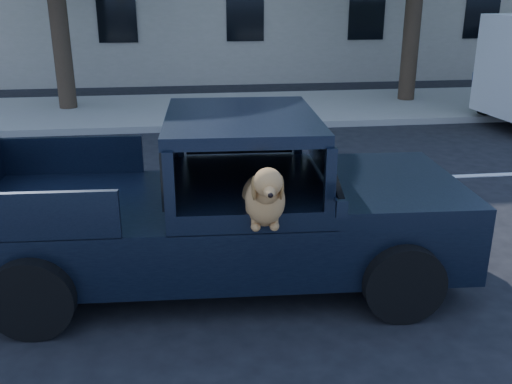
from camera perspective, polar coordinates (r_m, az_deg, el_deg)
ground at (r=6.27m, az=3.77°, el=-9.57°), size 120.00×120.00×0.00m
far_sidewalk at (r=14.90m, az=-3.05°, el=8.25°), size 60.00×4.00×0.15m
lane_stripes at (r=9.78m, az=11.50°, el=1.18°), size 21.60×0.14×0.01m
pickup_truck at (r=6.23m, az=-4.43°, el=-3.41°), size 5.25×2.76×1.85m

